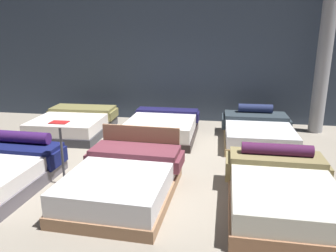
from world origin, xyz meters
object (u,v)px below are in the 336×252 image
Objects in this scene: bed_1 at (124,181)px; bed_3 at (74,124)px; bed_4 at (162,128)px; price_sign at (63,161)px; bed_2 at (281,192)px; support_pillar at (323,62)px; bed_5 at (258,132)px.

bed_1 is 1.00× the size of bed_3.
price_sign is (-1.16, -2.74, 0.17)m from bed_4.
bed_2 reaches higher than bed_4.
bed_2 is 4.62m from support_pillar.
bed_4 is at bearing 127.59° from bed_2.
bed_5 is at bearing -145.92° from support_pillar.
bed_2 is 3.74m from bed_4.
bed_4 is 2.21m from bed_5.
bed_5 is at bearing 55.96° from bed_1.
bed_1 is 1.13m from price_sign.
price_sign reaches higher than bed_4.
bed_1 is at bearing -55.46° from bed_3.
bed_1 reaches higher than bed_4.
bed_4 is 2.98m from price_sign.
bed_3 is at bearing -169.67° from support_pillar.
support_pillar reaches higher than bed_1.
bed_1 is at bearing -132.79° from support_pillar.
bed_5 is at bearing 2.91° from bed_4.
bed_1 is 0.99× the size of bed_2.
bed_4 is (2.24, -0.03, 0.01)m from bed_3.
bed_3 is 0.61× the size of support_pillar.
bed_1 reaches higher than bed_5.
price_sign is at bearing 170.03° from bed_1.
bed_5 is (4.45, 0.06, -0.01)m from bed_3.
support_pillar is (1.49, 4.11, 1.49)m from bed_2.
support_pillar is (3.80, 4.10, 1.49)m from bed_1.
bed_4 is at bearing -2.02° from bed_3.
bed_3 is at bearing -179.89° from bed_5.
bed_3 is 2.98m from price_sign.
bed_1 is 3.82m from bed_5.
bed_2 is 5.41m from bed_3.
support_pillar is (1.52, 1.03, 1.52)m from bed_5.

